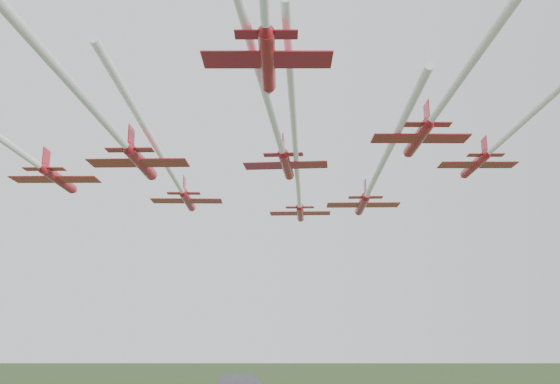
{
  "coord_description": "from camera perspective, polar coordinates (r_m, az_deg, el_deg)",
  "views": [
    {
      "loc": [
        -8.99,
        -72.45,
        35.75
      ],
      "look_at": [
        -3.07,
        1.97,
        53.54
      ],
      "focal_mm": 40.0,
      "sensor_mm": 36.0,
      "label": 1
    }
  ],
  "objects": [
    {
      "name": "jet_lead",
      "position": [
        78.93,
        1.68,
        0.71
      ],
      "size": [
        12.74,
        68.53,
        2.78
      ],
      "rotation": [
        0.0,
        0.0,
        -0.12
      ],
      "color": "#B51A28"
    },
    {
      "name": "jet_row2_left",
      "position": [
        73.73,
        -9.58,
        1.21
      ],
      "size": [
        9.5,
        52.92,
        2.81
      ],
      "rotation": [
        0.0,
        0.0,
        -0.06
      ],
      "color": "#B51A28"
    },
    {
      "name": "jet_row2_right",
      "position": [
        72.76,
        8.35,
        0.57
      ],
      "size": [
        9.59,
        49.01,
        2.82
      ],
      "rotation": [
        0.0,
        0.0,
        -0.1
      ],
      "color": "#B51A28"
    },
    {
      "name": "jet_row3_mid",
      "position": [
        53.16,
        -0.92,
        7.61
      ],
      "size": [
        15.09,
        66.38,
        2.77
      ],
      "rotation": [
        0.0,
        0.0,
        -0.17
      ],
      "color": "#B51A28"
    },
    {
      "name": "jet_row3_right",
      "position": [
        61.16,
        21.16,
        5.87
      ],
      "size": [
        8.68,
        55.91,
        2.55
      ],
      "rotation": [
        0.0,
        0.0,
        -0.08
      ],
      "color": "#B51A28"
    },
    {
      "name": "jet_row4_left",
      "position": [
        49.14,
        -16.06,
        6.57
      ],
      "size": [
        10.0,
        54.06,
        2.77
      ],
      "rotation": [
        0.0,
        0.0,
        -0.11
      ],
      "color": "#B51A28"
    },
    {
      "name": "jet_row4_right",
      "position": [
        39.12,
        18.55,
        13.2
      ],
      "size": [
        8.96,
        66.76,
        2.48
      ],
      "rotation": [
        0.0,
        0.0,
        -0.07
      ],
      "color": "#B51A28"
    }
  ]
}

